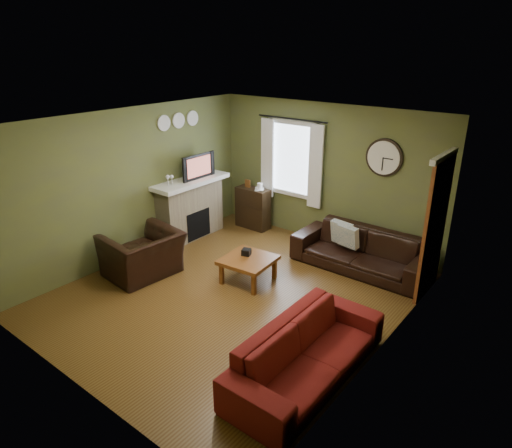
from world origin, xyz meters
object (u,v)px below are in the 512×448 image
Objects in this scene: sofa_red at (308,352)px; sofa_brown at (361,251)px; coffee_table at (248,270)px; armchair at (143,254)px; bookshelf at (253,208)px.

sofa_brown is at bearing 14.20° from sofa_red.
coffee_table is at bearing 55.72° from sofa_red.
sofa_red is 2.91× the size of coffee_table.
bookshelf is at bearing -177.28° from armchair.
sofa_brown is 2.03× the size of armchair.
sofa_red is at bearing -43.70° from bookshelf.
bookshelf is 2.73m from armchair.
armchair reaches higher than sofa_brown.
bookshelf reaches higher than sofa_brown.
bookshelf is 0.38× the size of sofa_red.
armchair is at bearing -138.48° from sofa_brown.
bookshelf is at bearing 46.30° from sofa_red.
armchair is 1.74m from coffee_table.
bookshelf is 0.37× the size of sofa_brown.
sofa_brown is at bearing -7.30° from bookshelf.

